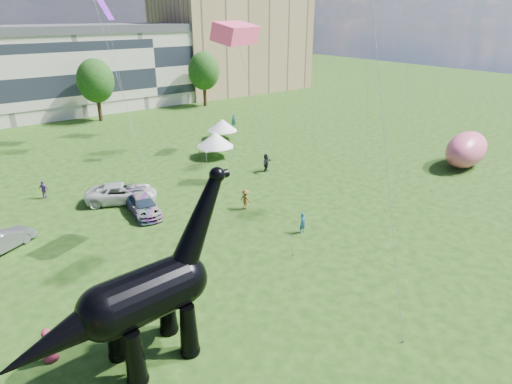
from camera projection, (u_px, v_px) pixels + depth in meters
ground at (315, 354)px, 20.23m from camera, size 220.00×220.00×0.00m
apartment_block at (232, 33)px, 85.87m from camera, size 28.00×18.00×22.00m
tree_mid_right at (95, 77)px, 61.03m from camera, size 5.20×5.20×9.44m
tree_far_right at (204, 68)px, 71.10m from camera, size 5.20×5.20×9.44m
dinosaur_sculpture at (138, 301)px, 18.65m from camera, size 10.79×3.09×8.81m
car_grey at (3, 241)px, 28.85m from camera, size 4.46×3.43×1.41m
car_white at (122, 193)px, 36.16m from camera, size 6.38×5.05×1.61m
car_dark at (144, 206)px, 34.05m from camera, size 2.63×5.10×1.42m
gazebo_near at (215, 140)px, 47.00m from camera, size 4.93×4.93×2.78m
gazebo_far at (222, 125)px, 53.68m from camera, size 4.70×4.70×2.55m
inflatable_pink at (466, 149)px, 44.25m from camera, size 7.78×5.04×3.59m
visitors at (126, 224)px, 30.68m from camera, size 51.28×47.67×1.89m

